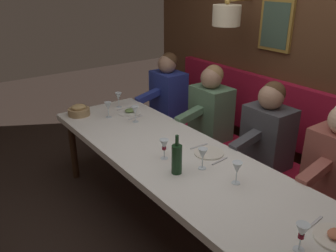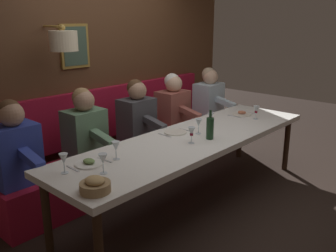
{
  "view_description": "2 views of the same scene",
  "coord_description": "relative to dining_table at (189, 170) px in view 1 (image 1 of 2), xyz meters",
  "views": [
    {
      "loc": [
        -1.53,
        -1.82,
        2.07
      ],
      "look_at": [
        0.05,
        0.34,
        0.92
      ],
      "focal_mm": 37.75,
      "sensor_mm": 36.0,
      "label": 1
    },
    {
      "loc": [
        -2.22,
        2.85,
        1.91
      ],
      "look_at": [
        0.05,
        0.34,
        0.92
      ],
      "focal_mm": 39.15,
      "sensor_mm": 36.0,
      "label": 2
    }
  ],
  "objects": [
    {
      "name": "wine_bottle",
      "position": [
        -0.16,
        -0.06,
        0.17
      ],
      "size": [
        0.08,
        0.08,
        0.3
      ],
      "color": "#19381E",
      "rests_on": "dining_table"
    },
    {
      "name": "place_setting_1",
      "position": [
        0.18,
        1.18,
        0.07
      ],
      "size": [
        0.24,
        0.32,
        0.05
      ],
      "color": "white",
      "rests_on": "dining_table"
    },
    {
      "name": "wine_glass_5",
      "position": [
        -0.13,
        -1.06,
        0.17
      ],
      "size": [
        0.07,
        0.07,
        0.16
      ],
      "color": "silver",
      "rests_on": "dining_table"
    },
    {
      "name": "back_wall_panel",
      "position": [
        1.46,
        0.01,
        0.68
      ],
      "size": [
        0.59,
        4.63,
        2.9
      ],
      "color": "#51331E",
      "rests_on": "ground_plane"
    },
    {
      "name": "ground_plane",
      "position": [
        0.0,
        0.0,
        -0.68
      ],
      "size": [
        12.0,
        12.0,
        0.0
      ],
      "primitive_type": "plane",
      "color": "black"
    },
    {
      "name": "bread_bowl",
      "position": [
        -0.27,
        1.45,
        0.1
      ],
      "size": [
        0.22,
        0.22,
        0.12
      ],
      "color": "#9E7F56",
      "rests_on": "dining_table"
    },
    {
      "name": "place_setting_2",
      "position": [
        0.11,
        -1.13,
        0.07
      ],
      "size": [
        0.24,
        0.31,
        0.05
      ],
      "color": "silver",
      "rests_on": "dining_table"
    },
    {
      "name": "wine_glass_6",
      "position": [
        0.18,
        1.42,
        0.17
      ],
      "size": [
        0.07,
        0.07,
        0.16
      ],
      "color": "silver",
      "rests_on": "dining_table"
    },
    {
      "name": "banquette_bench",
      "position": [
        0.89,
        0.0,
        -0.46
      ],
      "size": [
        0.52,
        3.43,
        0.45
      ],
      "primitive_type": "cube",
      "color": "maroon",
      "rests_on": "ground_plane"
    },
    {
      "name": "diner_middle",
      "position": [
        0.88,
        -0.03,
        0.13
      ],
      "size": [
        0.6,
        0.4,
        0.79
      ],
      "color": "#3D3D42",
      "rests_on": "banquette_bench"
    },
    {
      "name": "wine_glass_3",
      "position": [
        -0.05,
        1.21,
        0.17
      ],
      "size": [
        0.07,
        0.07,
        0.16
      ],
      "color": "silver",
      "rests_on": "dining_table"
    },
    {
      "name": "wine_glass_1",
      "position": [
        -0.11,
        0.17,
        0.17
      ],
      "size": [
        0.07,
        0.07,
        0.16
      ],
      "color": "silver",
      "rests_on": "dining_table"
    },
    {
      "name": "wine_glass_2",
      "position": [
        0.1,
        0.95,
        0.17
      ],
      "size": [
        0.07,
        0.07,
        0.16
      ],
      "color": "silver",
      "rests_on": "dining_table"
    },
    {
      "name": "diner_far",
      "position": [
        0.88,
        0.72,
        0.13
      ],
      "size": [
        0.6,
        0.4,
        0.79
      ],
      "color": "#567A5B",
      "rests_on": "banquette_bench"
    },
    {
      "name": "diner_farthest",
      "position": [
        0.88,
        1.47,
        0.13
      ],
      "size": [
        0.6,
        0.4,
        0.79
      ],
      "color": "#283893",
      "rests_on": "banquette_bench"
    },
    {
      "name": "place_setting_0",
      "position": [
        0.23,
        0.02,
        0.06
      ],
      "size": [
        0.24,
        0.32,
        0.01
      ],
      "color": "silver",
      "rests_on": "dining_table"
    },
    {
      "name": "wine_glass_0",
      "position": [
        0.08,
        -0.41,
        0.17
      ],
      "size": [
        0.07,
        0.07,
        0.16
      ],
      "color": "silver",
      "rests_on": "dining_table"
    },
    {
      "name": "dining_table",
      "position": [
        0.0,
        0.0,
        0.0
      ],
      "size": [
        0.9,
        3.23,
        0.74
      ],
      "color": "silver",
      "rests_on": "ground_plane"
    },
    {
      "name": "wine_glass_4",
      "position": [
        0.03,
        -0.12,
        0.17
      ],
      "size": [
        0.07,
        0.07,
        0.16
      ],
      "color": "silver",
      "rests_on": "dining_table"
    }
  ]
}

